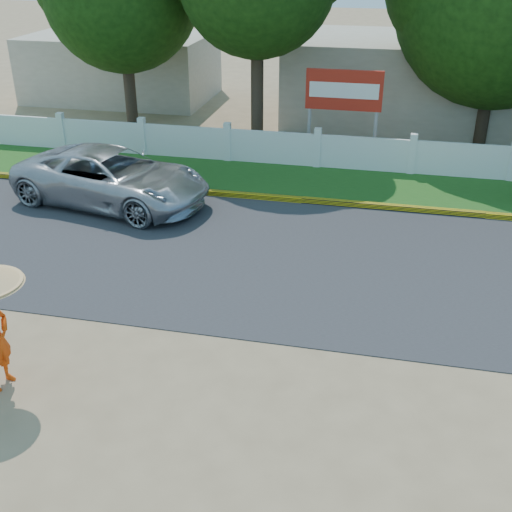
# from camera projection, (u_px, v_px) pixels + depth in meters

# --- Properties ---
(ground) EXTENTS (120.00, 120.00, 0.00)m
(ground) POSITION_uv_depth(u_px,v_px,m) (231.00, 372.00, 11.26)
(ground) COLOR #9E8460
(ground) RESTS_ON ground
(road) EXTENTS (60.00, 7.00, 0.02)m
(road) POSITION_uv_depth(u_px,v_px,m) (279.00, 258.00, 15.17)
(road) COLOR #38383A
(road) RESTS_ON ground
(grass_verge) EXTENTS (60.00, 3.50, 0.03)m
(grass_verge) POSITION_uv_depth(u_px,v_px,m) (310.00, 182.00, 19.74)
(grass_verge) COLOR #2D601E
(grass_verge) RESTS_ON ground
(curb) EXTENTS (40.00, 0.18, 0.16)m
(curb) POSITION_uv_depth(u_px,v_px,m) (302.00, 200.00, 18.23)
(curb) COLOR yellow
(curb) RESTS_ON ground
(fence) EXTENTS (40.00, 0.10, 1.10)m
(fence) POSITION_uv_depth(u_px,v_px,m) (317.00, 151.00, 20.76)
(fence) COLOR silver
(fence) RESTS_ON ground
(building_near) EXTENTS (10.00, 6.00, 3.20)m
(building_near) POSITION_uv_depth(u_px,v_px,m) (415.00, 80.00, 25.62)
(building_near) COLOR #B7AD99
(building_near) RESTS_ON ground
(building_far) EXTENTS (8.00, 5.00, 2.80)m
(building_far) POSITION_uv_depth(u_px,v_px,m) (122.00, 67.00, 29.08)
(building_far) COLOR #B7AD99
(building_far) RESTS_ON ground
(vehicle) EXTENTS (5.98, 3.64, 1.55)m
(vehicle) POSITION_uv_depth(u_px,v_px,m) (112.00, 178.00, 17.86)
(vehicle) COLOR #ADB0B5
(vehicle) RESTS_ON ground
(billboard) EXTENTS (2.50, 0.13, 2.95)m
(billboard) POSITION_uv_depth(u_px,v_px,m) (344.00, 95.00, 20.86)
(billboard) COLOR gray
(billboard) RESTS_ON ground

